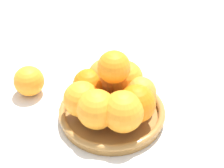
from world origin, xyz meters
TOP-DOWN VIEW (x-y plane):
  - ground_plane at (0.00, 0.00)m, footprint 4.00×4.00m
  - fruit_bowl at (0.00, 0.00)m, footprint 0.23×0.23m
  - orange_pile at (-0.00, -0.00)m, footprint 0.19×0.20m
  - stray_orange at (-0.15, 0.14)m, footprint 0.07×0.07m

SIDE VIEW (x-z plane):
  - ground_plane at x=0.00m, z-range 0.00..0.00m
  - fruit_bowl at x=0.00m, z-range 0.00..0.03m
  - stray_orange at x=-0.15m, z-range 0.00..0.07m
  - orange_pile at x=0.00m, z-range 0.01..0.14m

